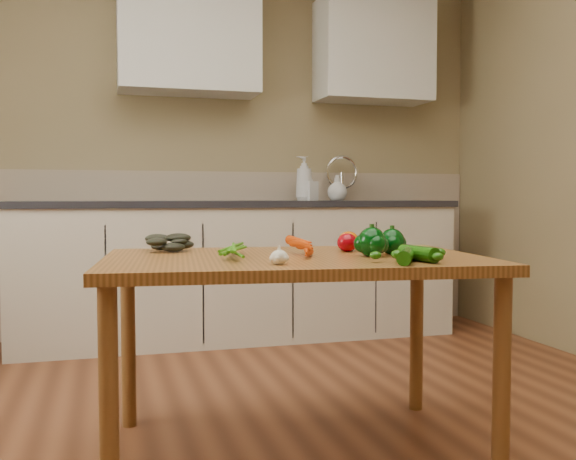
% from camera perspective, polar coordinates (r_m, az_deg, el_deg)
% --- Properties ---
extents(room, '(4.04, 5.04, 2.64)m').
position_cam_1_polar(room, '(2.21, 1.15, 11.31)').
color(room, brown).
rests_on(room, ground).
extents(counter_run, '(2.84, 0.64, 1.14)m').
position_cam_1_polar(counter_run, '(4.22, -4.22, -3.42)').
color(counter_run, beige).
rests_on(counter_run, ground).
extents(upper_cabinets, '(2.15, 0.35, 0.70)m').
position_cam_1_polar(upper_cabinets, '(4.50, -0.76, 16.11)').
color(upper_cabinets, silver).
rests_on(upper_cabinets, room).
extents(table, '(1.42, 1.00, 0.72)m').
position_cam_1_polar(table, '(2.31, 0.52, -4.29)').
color(table, '#985E2C').
rests_on(table, ground).
extents(soap_bottle_a, '(0.14, 0.14, 0.30)m').
position_cam_1_polar(soap_bottle_a, '(4.38, 1.45, 4.60)').
color(soap_bottle_a, silver).
rests_on(soap_bottle_a, counter_run).
extents(soap_bottle_b, '(0.12, 0.12, 0.20)m').
position_cam_1_polar(soap_bottle_b, '(4.38, 1.93, 3.90)').
color(soap_bottle_b, silver).
rests_on(soap_bottle_b, counter_run).
extents(soap_bottle_c, '(0.19, 0.19, 0.17)m').
position_cam_1_polar(soap_bottle_c, '(4.44, 4.40, 3.74)').
color(soap_bottle_c, silver).
rests_on(soap_bottle_c, counter_run).
extents(carrot_bunch, '(0.27, 0.22, 0.07)m').
position_cam_1_polar(carrot_bunch, '(2.28, -0.62, -1.52)').
color(carrot_bunch, '#C43704').
rests_on(carrot_bunch, table).
extents(leafy_greens, '(0.19, 0.17, 0.10)m').
position_cam_1_polar(leafy_greens, '(2.53, -10.14, -0.81)').
color(leafy_greens, black).
rests_on(leafy_greens, table).
extents(garlic_bulb, '(0.06, 0.06, 0.05)m').
position_cam_1_polar(garlic_bulb, '(2.00, -0.79, -2.44)').
color(garlic_bulb, white).
rests_on(garlic_bulb, table).
extents(pepper_a, '(0.09, 0.09, 0.09)m').
position_cam_1_polar(pepper_a, '(2.30, 7.53, -1.19)').
color(pepper_a, '#023008').
rests_on(pepper_a, table).
extents(pepper_b, '(0.09, 0.09, 0.09)m').
position_cam_1_polar(pepper_b, '(2.39, 9.23, -1.04)').
color(pepper_b, '#023008').
rests_on(pepper_b, table).
extents(pepper_c, '(0.10, 0.10, 0.10)m').
position_cam_1_polar(pepper_c, '(2.29, 7.46, -1.09)').
color(pepper_c, '#023008').
rests_on(pepper_c, table).
extents(tomato_a, '(0.08, 0.08, 0.07)m').
position_cam_1_polar(tomato_a, '(2.48, 5.29, -1.12)').
color(tomato_a, '#8F020B').
rests_on(tomato_a, table).
extents(tomato_b, '(0.08, 0.08, 0.08)m').
position_cam_1_polar(tomato_b, '(2.54, 5.40, -0.97)').
color(tomato_b, '#D65B05').
rests_on(tomato_b, table).
extents(tomato_c, '(0.06, 0.06, 0.06)m').
position_cam_1_polar(tomato_c, '(2.55, 9.05, -1.16)').
color(tomato_c, '#D65B05').
rests_on(tomato_c, table).
extents(zucchini_a, '(0.08, 0.18, 0.05)m').
position_cam_1_polar(zucchini_a, '(2.16, 11.54, -2.05)').
color(zucchini_a, '#144607').
rests_on(zucchini_a, table).
extents(zucchini_b, '(0.14, 0.19, 0.05)m').
position_cam_1_polar(zucchini_b, '(2.08, 10.47, -2.28)').
color(zucchini_b, '#144607').
rests_on(zucchini_b, table).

